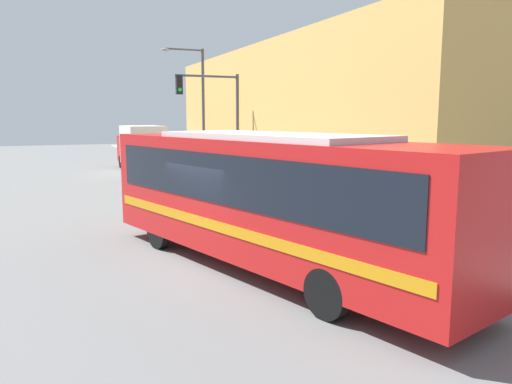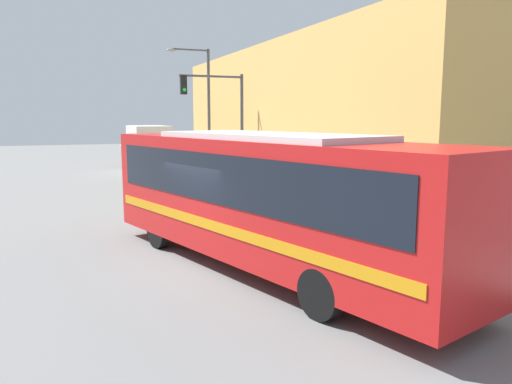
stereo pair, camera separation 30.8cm
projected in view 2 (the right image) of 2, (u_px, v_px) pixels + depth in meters
ground_plane at (220, 263)px, 12.66m from camera, size 120.00×120.00×0.00m
sidewalk at (214, 172)px, 33.25m from camera, size 3.28×70.00×0.14m
building_facade at (305, 112)px, 30.66m from camera, size 6.00×29.78×7.91m
city_bus at (265, 192)px, 11.88m from camera, size 5.34×11.25×3.29m
delivery_truck at (147, 146)px, 34.67m from camera, size 2.36×6.62×3.09m
fire_hydrant at (308, 200)px, 18.90m from camera, size 0.26×0.36×0.78m
traffic_light_pole at (222, 110)px, 24.86m from camera, size 3.28×0.35×5.65m
parking_meter at (275, 179)px, 21.56m from camera, size 0.14×0.14×1.27m
street_lamp at (204, 101)px, 30.58m from camera, size 2.63×0.28×7.62m
pedestrian_near_corner at (308, 184)px, 20.56m from camera, size 0.34×0.34×1.58m
pedestrian_mid_block at (259, 172)px, 24.77m from camera, size 0.34×0.34×1.66m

